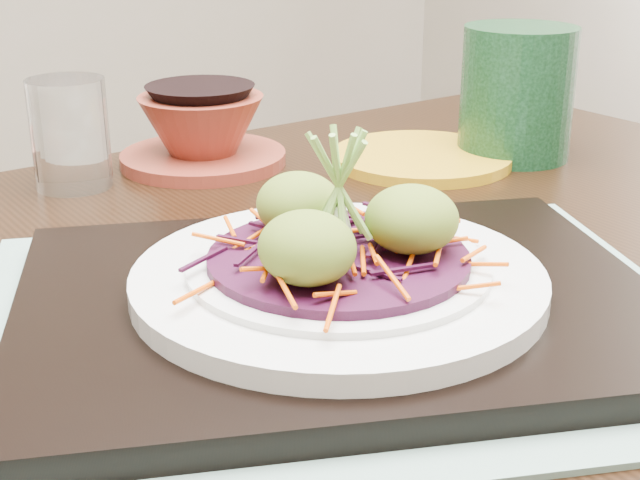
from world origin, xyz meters
TOP-DOWN VIEW (x-y plane):
  - dining_table at (-0.07, -0.09)m, footprint 1.24×0.84m
  - placemat at (-0.09, -0.15)m, footprint 0.60×0.55m
  - serving_tray at (-0.09, -0.15)m, footprint 0.51×0.46m
  - white_plate at (-0.09, -0.15)m, footprint 0.27×0.27m
  - cabbage_bed at (-0.09, -0.15)m, footprint 0.17×0.17m
  - carrot_julienne at (-0.09, -0.15)m, footprint 0.21×0.21m
  - guacamole_scoops at (-0.09, -0.15)m, footprint 0.15×0.13m
  - scallion_garnish at (-0.09, -0.15)m, footprint 0.06×0.06m
  - water_glass at (-0.12, 0.23)m, footprint 0.09×0.09m
  - terracotta_bowl_set at (0.02, 0.22)m, footprint 0.22×0.22m
  - yellow_plate at (0.21, 0.09)m, footprint 0.25×0.25m
  - green_jar at (0.30, 0.05)m, footprint 0.12×0.12m

SIDE VIEW (x-z plane):
  - dining_table at x=-0.07m, z-range 0.28..1.05m
  - placemat at x=-0.09m, z-range 0.77..0.77m
  - yellow_plate at x=0.21m, z-range 0.77..0.78m
  - serving_tray at x=-0.09m, z-range 0.77..0.79m
  - white_plate at x=-0.09m, z-range 0.79..0.81m
  - terracotta_bowl_set at x=0.02m, z-range 0.76..0.84m
  - cabbage_bed at x=-0.09m, z-range 0.81..0.82m
  - water_glass at x=-0.12m, z-range 0.77..0.87m
  - carrot_julienne at x=-0.09m, z-range 0.81..0.83m
  - green_jar at x=0.30m, z-range 0.77..0.91m
  - guacamole_scoops at x=-0.09m, z-range 0.81..0.86m
  - scallion_garnish at x=-0.09m, z-range 0.81..0.90m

